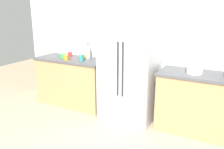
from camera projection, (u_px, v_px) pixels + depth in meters
kitchen_back_panel at (154, 29)px, 3.87m from camera, size 5.33×0.10×2.91m
counter_left at (73, 81)px, 4.49m from camera, size 1.37×0.60×0.89m
counter_right at (202, 104)px, 3.45m from camera, size 1.27×0.60×0.89m
refrigerator at (130, 65)px, 3.79m from camera, size 0.85×0.69×1.83m
rice_cooker at (195, 64)px, 3.32m from camera, size 0.22×0.22×0.28m
bottle_a at (88, 52)px, 4.37m from camera, size 0.08×0.08×0.26m
cup_a at (66, 58)px, 4.21m from camera, size 0.08×0.08×0.09m
cup_b at (81, 58)px, 4.16m from camera, size 0.09×0.09×0.11m
cup_c at (83, 57)px, 4.29m from camera, size 0.08×0.08×0.09m
cup_d at (70, 54)px, 4.51m from camera, size 0.07×0.07×0.09m
bowl_a at (64, 56)px, 4.44m from camera, size 0.15×0.15×0.07m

